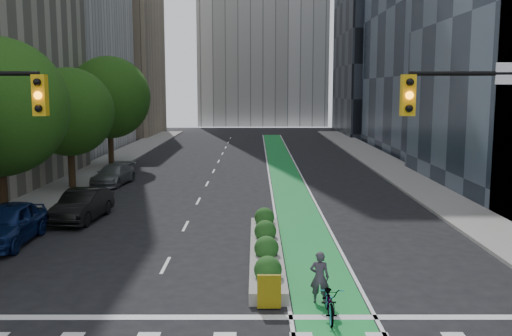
{
  "coord_description": "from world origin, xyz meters",
  "views": [
    {
      "loc": [
        0.81,
        -14.16,
        6.42
      ],
      "look_at": [
        0.82,
        10.32,
        3.0
      ],
      "focal_mm": 40.0,
      "sensor_mm": 36.0,
      "label": 1
    }
  ],
  "objects_px": {
    "parked_car_left_mid": "(82,205)",
    "median_planter": "(266,248)",
    "bicycle": "(330,301)",
    "cyclist": "(320,277)",
    "parked_car_left_far": "(113,175)",
    "parked_car_left_near": "(7,224)"
  },
  "relations": [
    {
      "from": "cyclist",
      "to": "parked_car_left_far",
      "type": "xyz_separation_m",
      "value": [
        -11.5,
        21.41,
        -0.13
      ]
    },
    {
      "from": "bicycle",
      "to": "median_planter",
      "type": "bearing_deg",
      "value": 108.11
    },
    {
      "from": "median_planter",
      "to": "parked_car_left_mid",
      "type": "height_order",
      "value": "parked_car_left_mid"
    },
    {
      "from": "bicycle",
      "to": "parked_car_left_near",
      "type": "distance_m",
      "value": 14.61
    },
    {
      "from": "median_planter",
      "to": "parked_car_left_mid",
      "type": "distance_m",
      "value": 10.8
    },
    {
      "from": "cyclist",
      "to": "parked_car_left_mid",
      "type": "height_order",
      "value": "cyclist"
    },
    {
      "from": "median_planter",
      "to": "parked_car_left_mid",
      "type": "bearing_deg",
      "value": 145.36
    },
    {
      "from": "parked_car_left_mid",
      "to": "parked_car_left_far",
      "type": "bearing_deg",
      "value": 101.41
    },
    {
      "from": "cyclist",
      "to": "parked_car_left_near",
      "type": "bearing_deg",
      "value": -17.85
    },
    {
      "from": "parked_car_left_mid",
      "to": "cyclist",
      "type": "bearing_deg",
      "value": -40.74
    },
    {
      "from": "parked_car_left_mid",
      "to": "median_planter",
      "type": "bearing_deg",
      "value": -29.16
    },
    {
      "from": "cyclist",
      "to": "parked_car_left_mid",
      "type": "bearing_deg",
      "value": -35.74
    },
    {
      "from": "parked_car_left_far",
      "to": "cyclist",
      "type": "bearing_deg",
      "value": -54.31
    },
    {
      "from": "parked_car_left_mid",
      "to": "parked_car_left_far",
      "type": "height_order",
      "value": "parked_car_left_mid"
    },
    {
      "from": "bicycle",
      "to": "parked_car_left_mid",
      "type": "bearing_deg",
      "value": 133.35
    },
    {
      "from": "cyclist",
      "to": "parked_car_left_far",
      "type": "bearing_deg",
      "value": -51.27
    },
    {
      "from": "cyclist",
      "to": "parked_car_left_far",
      "type": "height_order",
      "value": "cyclist"
    },
    {
      "from": "median_planter",
      "to": "parked_car_left_far",
      "type": "height_order",
      "value": "parked_car_left_far"
    },
    {
      "from": "bicycle",
      "to": "cyclist",
      "type": "bearing_deg",
      "value": 100.65
    },
    {
      "from": "median_planter",
      "to": "bicycle",
      "type": "xyz_separation_m",
      "value": [
        1.7,
        -5.85,
        0.13
      ]
    },
    {
      "from": "median_planter",
      "to": "parked_car_left_mid",
      "type": "relative_size",
      "value": 2.21
    },
    {
      "from": "median_planter",
      "to": "parked_car_left_mid",
      "type": "xyz_separation_m",
      "value": [
        -8.88,
        6.13,
        0.39
      ]
    }
  ]
}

